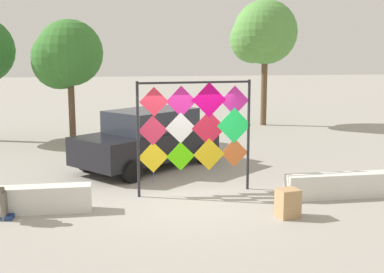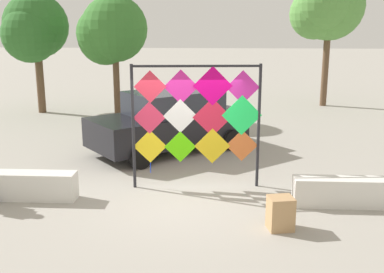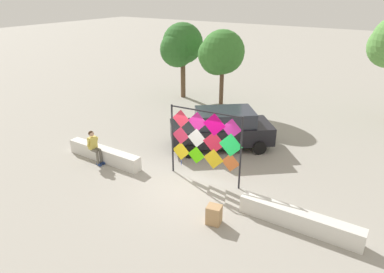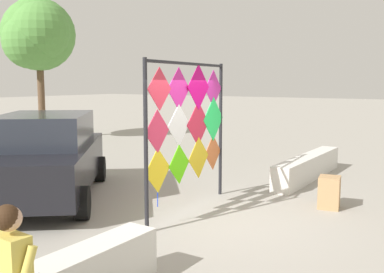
# 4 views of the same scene
# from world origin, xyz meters

# --- Properties ---
(ground) EXTENTS (120.00, 120.00, 0.00)m
(ground) POSITION_xyz_m (0.00, 0.00, 0.00)
(ground) COLOR #9E998E
(kite_display_rack) EXTENTS (2.94, 0.31, 2.85)m
(kite_display_rack) POSITION_xyz_m (0.26, 0.75, 1.71)
(kite_display_rack) COLOR #232328
(kite_display_rack) RESTS_ON ground
(parked_car) EXTENTS (4.81, 4.46, 1.79)m
(parked_car) POSITION_xyz_m (-0.68, 3.82, 0.91)
(parked_car) COLOR black
(parked_car) RESTS_ON ground
(cardboard_box_large) EXTENTS (0.52, 0.48, 0.63)m
(cardboard_box_large) POSITION_xyz_m (1.90, -1.45, 0.31)
(cardboard_box_large) COLOR tan
(cardboard_box_large) RESTS_ON ground
(tree_far_right) EXTENTS (3.29, 3.35, 5.96)m
(tree_far_right) POSITION_xyz_m (5.29, 11.69, 4.37)
(tree_far_right) COLOR brown
(tree_far_right) RESTS_ON ground
(tree_palm_like) EXTENTS (2.63, 3.23, 4.91)m
(tree_palm_like) POSITION_xyz_m (-6.82, 9.56, 3.43)
(tree_palm_like) COLOR brown
(tree_palm_like) RESTS_ON ground
(tree_broadleaf) EXTENTS (2.74, 2.55, 4.77)m
(tree_broadleaf) POSITION_xyz_m (-3.51, 8.56, 3.35)
(tree_broadleaf) COLOR brown
(tree_broadleaf) RESTS_ON ground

